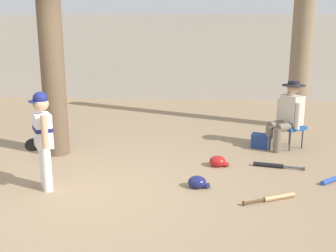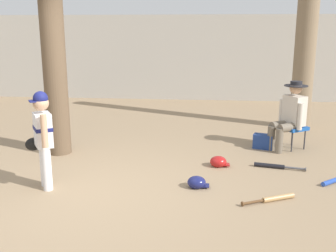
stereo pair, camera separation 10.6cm
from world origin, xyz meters
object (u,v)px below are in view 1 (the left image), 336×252
at_px(batting_helmet_navy, 197,182).
at_px(bat_wood_tan, 275,198).
at_px(tree_behind_spectator, 303,30).
at_px(batting_helmet_red, 218,161).
at_px(bat_black_composite, 272,165).
at_px(seated_spectator, 288,113).
at_px(young_ballplayer, 42,134).
at_px(folding_stool, 291,128).
at_px(handbag_beside_stool, 261,141).
at_px(tree_near_player, 50,28).
at_px(bat_blue_youth, 334,179).

bearing_deg(batting_helmet_navy, bat_wood_tan, -18.96).
height_order(bat_wood_tan, batting_helmet_navy, batting_helmet_navy).
bearing_deg(tree_behind_spectator, batting_helmet_red, -123.58).
distance_m(tree_behind_spectator, bat_black_composite, 3.51).
relative_size(seated_spectator, batting_helmet_red, 3.96).
bearing_deg(tree_behind_spectator, young_ballplayer, -137.48).
height_order(tree_behind_spectator, young_ballplayer, tree_behind_spectator).
relative_size(folding_stool, handbag_beside_stool, 1.63).
bearing_deg(tree_near_player, bat_black_composite, -6.98).
bearing_deg(batting_helmet_red, tree_behind_spectator, 56.42).
distance_m(tree_near_player, bat_black_composite, 4.11).
xyz_separation_m(tree_near_player, young_ballplayer, (0.37, -1.51, -1.35)).
xyz_separation_m(bat_black_composite, batting_helmet_red, (-0.84, -0.00, 0.04)).
bearing_deg(handbag_beside_stool, seated_spectator, 1.94).
bearing_deg(handbag_beside_stool, young_ballplayer, -146.18).
xyz_separation_m(folding_stool, bat_black_composite, (-0.49, -1.10, -0.33)).
relative_size(bat_wood_tan, batting_helmet_red, 2.28).
bearing_deg(tree_near_player, seated_spectator, 8.80).
height_order(folding_stool, batting_helmet_red, folding_stool).
height_order(bat_wood_tan, bat_blue_youth, same).
relative_size(bat_wood_tan, batting_helmet_navy, 2.35).
bearing_deg(batting_helmet_red, bat_blue_youth, -17.54).
bearing_deg(batting_helmet_navy, handbag_beside_stool, 59.56).
relative_size(bat_blue_youth, batting_helmet_navy, 2.05).
xyz_separation_m(seated_spectator, batting_helmet_navy, (-1.55, -1.92, -0.57)).
height_order(tree_behind_spectator, bat_wood_tan, tree_behind_spectator).
bearing_deg(seated_spectator, bat_wood_tan, -104.44).
distance_m(tree_behind_spectator, young_ballplayer, 5.74).
bearing_deg(tree_near_player, batting_helmet_navy, -28.87).
distance_m(bat_blue_youth, batting_helmet_navy, 1.94).
height_order(young_ballplayer, batting_helmet_navy, young_ballplayer).
bearing_deg(batting_helmet_red, bat_black_composite, 0.24).
bearing_deg(seated_spectator, folding_stool, 33.36).
distance_m(handbag_beside_stool, batting_helmet_red, 1.31).
height_order(tree_near_player, folding_stool, tree_near_player).
height_order(bat_blue_youth, batting_helmet_navy, batting_helmet_navy).
bearing_deg(folding_stool, tree_behind_spectator, 73.54).
relative_size(young_ballplayer, handbag_beside_stool, 3.84).
bearing_deg(bat_blue_youth, tree_behind_spectator, 86.44).
xyz_separation_m(bat_black_composite, batting_helmet_navy, (-1.15, -0.88, 0.04)).
bearing_deg(tree_near_player, folding_stool, 9.38).
distance_m(tree_behind_spectator, handbag_beside_stool, 2.74).
bearing_deg(batting_helmet_navy, folding_stool, 50.48).
height_order(tree_behind_spectator, folding_stool, tree_behind_spectator).
height_order(young_ballplayer, batting_helmet_red, young_ballplayer).
bearing_deg(bat_wood_tan, young_ballplayer, 177.29).
height_order(tree_behind_spectator, seated_spectator, tree_behind_spectator).
bearing_deg(folding_stool, handbag_beside_stool, -172.32).
relative_size(seated_spectator, bat_black_composite, 1.58).
height_order(tree_behind_spectator, bat_black_composite, tree_behind_spectator).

